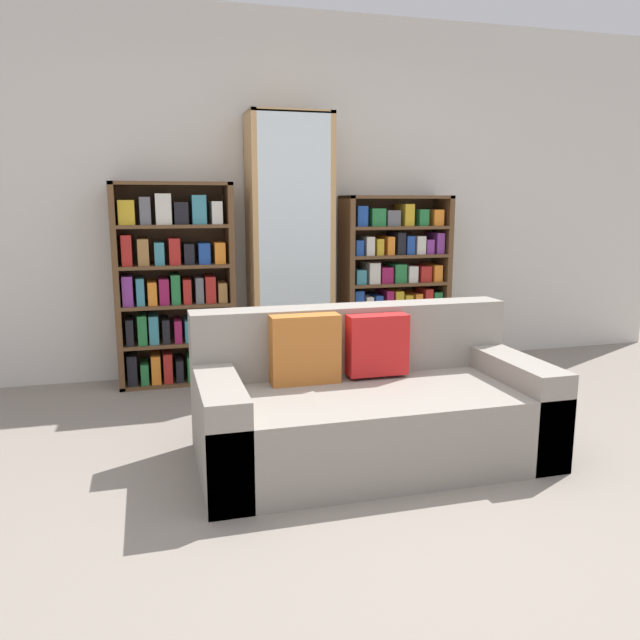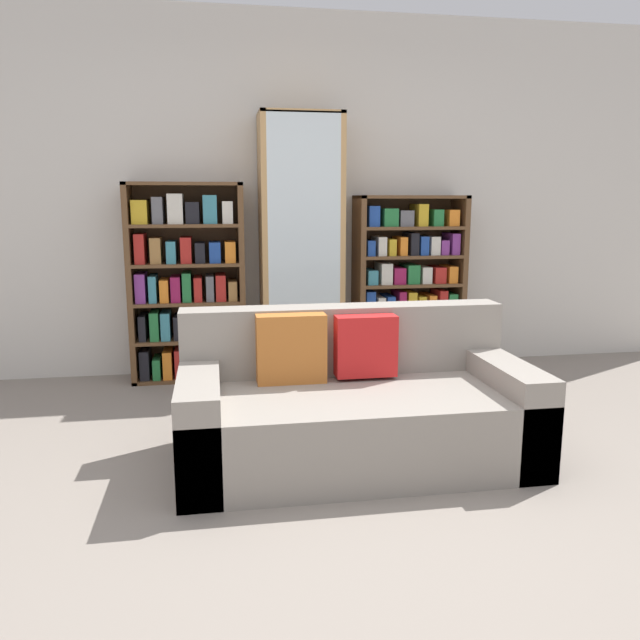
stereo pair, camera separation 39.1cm
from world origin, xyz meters
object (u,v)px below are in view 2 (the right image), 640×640
object	(u,v)px
bookshelf_left	(186,286)
bookshelf_right	(408,286)
couch	(353,408)
wine_bottle	(391,369)
display_cabinet	(301,249)

from	to	relation	value
bookshelf_left	bookshelf_right	bearing A→B (deg)	-0.01
couch	wine_bottle	distance (m)	1.21
display_cabinet	bookshelf_right	distance (m)	0.90
display_cabinet	wine_bottle	world-z (taller)	display_cabinet
couch	wine_bottle	bearing A→B (deg)	64.62
bookshelf_right	wine_bottle	xyz separation A→B (m)	(-0.29, -0.57, -0.50)
bookshelf_right	bookshelf_left	bearing A→B (deg)	179.99
bookshelf_left	bookshelf_right	xyz separation A→B (m)	(1.70, -0.00, -0.04)
bookshelf_left	display_cabinet	world-z (taller)	display_cabinet
display_cabinet	bookshelf_right	xyz separation A→B (m)	(0.85, 0.02, -0.31)
couch	bookshelf_left	bearing A→B (deg)	118.31
display_cabinet	wine_bottle	distance (m)	1.12
couch	bookshelf_left	size ratio (longest dim) A/B	1.22
display_cabinet	bookshelf_right	size ratio (longest dim) A/B	1.43
couch	wine_bottle	xyz separation A→B (m)	(0.52, 1.09, -0.11)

